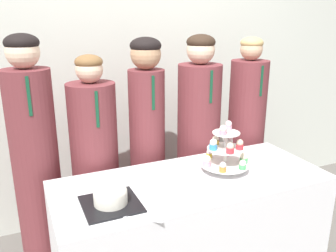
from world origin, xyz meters
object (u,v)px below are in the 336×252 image
(student_4, at_px, (245,140))
(student_0, at_px, (37,169))
(cupcake_stand, at_px, (225,151))
(student_2, at_px, (147,150))
(cake_knife, at_px, (129,217))
(round_cake, at_px, (110,196))
(student_1, at_px, (96,171))
(student_3, at_px, (198,146))

(student_4, bearing_deg, student_0, 180.00)
(cupcake_stand, bearing_deg, student_2, 120.38)
(cake_knife, distance_m, student_4, 1.43)
(round_cake, xyz_separation_m, student_1, (0.06, 0.62, -0.14))
(cupcake_stand, relative_size, student_1, 0.21)
(student_1, relative_size, student_3, 0.93)
(cake_knife, relative_size, cupcake_stand, 0.67)
(cake_knife, height_order, cupcake_stand, cupcake_stand)
(round_cake, height_order, student_3, student_3)
(cupcake_stand, distance_m, student_1, 0.87)
(cupcake_stand, bearing_deg, student_1, 142.48)
(round_cake, bearing_deg, cake_knife, -72.86)
(cupcake_stand, xyz_separation_m, student_0, (-1.03, 0.51, -0.14))
(student_2, xyz_separation_m, student_3, (0.40, 0.00, -0.03))
(round_cake, distance_m, cupcake_stand, 0.74)
(student_0, bearing_deg, student_3, 0.00)
(cupcake_stand, relative_size, student_4, 0.20)
(student_2, bearing_deg, student_0, 180.00)
(cake_knife, bearing_deg, student_4, 70.98)
(cupcake_stand, height_order, student_2, student_2)
(cake_knife, relative_size, student_1, 0.14)
(round_cake, relative_size, student_1, 0.19)
(student_0, xyz_separation_m, student_1, (0.36, -0.00, -0.08))
(student_2, distance_m, student_3, 0.40)
(round_cake, distance_m, student_3, 1.04)
(student_3, bearing_deg, student_1, -180.00)
(cake_knife, xyz_separation_m, student_3, (0.78, 0.77, -0.03))
(student_3, bearing_deg, student_2, -180.00)
(cake_knife, height_order, student_1, student_1)
(student_0, xyz_separation_m, student_4, (1.55, -0.00, -0.04))
(cake_knife, height_order, student_2, student_2)
(cake_knife, bearing_deg, student_2, 101.94)
(student_1, distance_m, student_3, 0.77)
(round_cake, height_order, student_4, student_4)
(student_0, relative_size, student_3, 1.02)
(round_cake, xyz_separation_m, cupcake_stand, (0.73, 0.11, 0.08))
(student_1, bearing_deg, student_2, -0.00)
(round_cake, relative_size, student_2, 0.18)
(cake_knife, xyz_separation_m, student_2, (0.38, 0.77, 0.00))
(round_cake, relative_size, student_3, 0.18)
(student_1, distance_m, student_2, 0.38)
(cake_knife, distance_m, student_3, 1.10)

